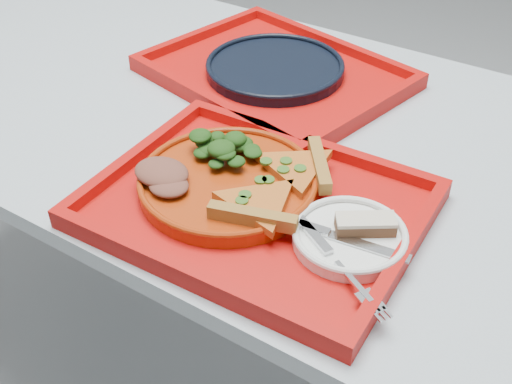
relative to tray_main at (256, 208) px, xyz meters
The scene contains 14 objects.
ground 0.82m from the tray_main, 138.10° to the left, with size 10.00×10.00×0.00m, color #979A9F.
table 0.32m from the tray_main, 138.10° to the left, with size 1.60×0.80×0.75m.
tray_main is the anchor object (origin of this frame).
tray_far 0.40m from the tray_main, 117.72° to the left, with size 0.45×0.35×0.01m, color #B40D09.
dinner_plate 0.06m from the tray_main, 169.70° to the left, with size 0.26×0.26×0.02m, color #9C2D0A.
side_plate 0.15m from the tray_main, ahead, with size 0.15×0.15×0.01m, color white.
navy_plate 0.40m from the tray_main, 117.72° to the left, with size 0.26×0.26×0.02m, color black.
pizza_slice_a 0.04m from the tray_main, 48.22° to the right, with size 0.14×0.12×0.02m, color orange, non-canonical shape.
pizza_slice_b 0.09m from the tray_main, 77.24° to the left, with size 0.14×0.12×0.02m, color orange, non-canonical shape.
salad_heap 0.12m from the tray_main, 149.70° to the left, with size 0.09×0.08×0.05m, color black.
meat_portion 0.14m from the tray_main, 162.14° to the right, with size 0.08×0.07×0.03m, color brown.
dessert_bar 0.16m from the tray_main, ahead, with size 0.08×0.07×0.02m.
knife 0.14m from the tray_main, ahead, with size 0.18×0.02×0.01m, color silver.
fork 0.16m from the tray_main, 20.03° to the right, with size 0.18×0.02×0.01m, color silver.
Camera 1 is at (0.61, -0.80, 1.33)m, focal length 45.00 mm.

